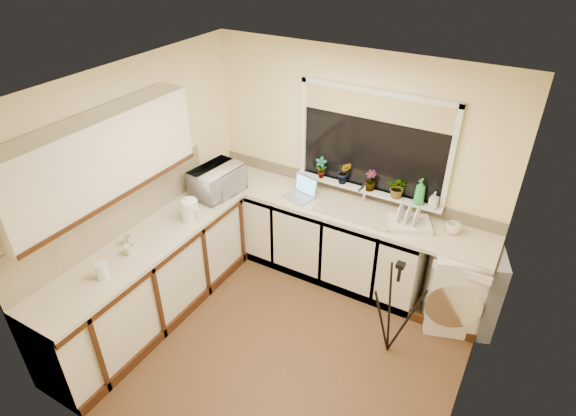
{
  "coord_description": "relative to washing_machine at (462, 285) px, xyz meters",
  "views": [
    {
      "loc": [
        1.64,
        -2.73,
        3.53
      ],
      "look_at": [
        -0.24,
        0.55,
        1.15
      ],
      "focal_mm": 29.76,
      "sensor_mm": 36.0,
      "label": 1
    }
  ],
  "objects": [
    {
      "name": "wall_front",
      "position": [
        -1.35,
        -2.66,
        0.79
      ],
      "size": [
        3.2,
        0.0,
        3.2
      ],
      "primitive_type": "plane",
      "rotation": [
        -1.57,
        0.0,
        0.0
      ],
      "color": "#FAE3A7",
      "rests_on": "ground"
    },
    {
      "name": "tripod",
      "position": [
        -0.44,
        -0.74,
        0.08
      ],
      "size": [
        0.51,
        0.51,
        1.04
      ],
      "primitive_type": null,
      "rotation": [
        0.0,
        0.0,
        0.02
      ],
      "color": "black",
      "rests_on": "floor"
    },
    {
      "name": "sink",
      "position": [
        -1.15,
        0.04,
        0.47
      ],
      "size": [
        0.82,
        0.46,
        0.03
      ],
      "primitive_type": "cube",
      "color": "tan",
      "rests_on": "worktop_back"
    },
    {
      "name": "steel_jar",
      "position": [
        -2.75,
        -1.55,
        0.51
      ],
      "size": [
        0.07,
        0.07,
        0.1
      ],
      "primitive_type": "cylinder",
      "color": "silver",
      "rests_on": "worktop_left"
    },
    {
      "name": "plant_a",
      "position": [
        -1.67,
        0.24,
        0.73
      ],
      "size": [
        0.15,
        0.12,
        0.24
      ],
      "primitive_type": "imported",
      "rotation": [
        0.0,
        0.0,
        0.29
      ],
      "color": "#999999",
      "rests_on": "windowsill"
    },
    {
      "name": "washing_machine",
      "position": [
        0.0,
        0.0,
        0.0
      ],
      "size": [
        0.77,
        0.76,
        0.88
      ],
      "primitive_type": "cube",
      "rotation": [
        0.0,
        0.0,
        0.31
      ],
      "color": "silver",
      "rests_on": "floor"
    },
    {
      "name": "base_cabinet_left",
      "position": [
        -2.65,
        -1.46,
        -0.01
      ],
      "size": [
        0.54,
        2.4,
        0.86
      ],
      "primitive_type": "cube",
      "color": "silver",
      "rests_on": "floor"
    },
    {
      "name": "plant_b",
      "position": [
        -1.41,
        0.25,
        0.74
      ],
      "size": [
        0.17,
        0.15,
        0.25
      ],
      "primitive_type": "imported",
      "rotation": [
        0.0,
        0.0,
        0.3
      ],
      "color": "#999999",
      "rests_on": "windowsill"
    },
    {
      "name": "plant_c",
      "position": [
        -1.12,
        0.26,
        0.72
      ],
      "size": [
        0.15,
        0.15,
        0.22
      ],
      "primitive_type": "imported",
      "rotation": [
        0.0,
        0.0,
        -0.2
      ],
      "color": "#999999",
      "rests_on": "windowsill"
    },
    {
      "name": "worktop_back",
      "position": [
        -1.35,
        0.04,
        0.44
      ],
      "size": [
        3.2,
        0.6,
        0.04
      ],
      "primitive_type": "cube",
      "color": "beige",
      "rests_on": "base_cabinet_back"
    },
    {
      "name": "microwave",
      "position": [
        -2.6,
        -0.38,
        0.61
      ],
      "size": [
        0.44,
        0.59,
        0.31
      ],
      "primitive_type": "imported",
      "rotation": [
        0.0,
        0.0,
        1.46
      ],
      "color": "silver",
      "rests_on": "worktop_left"
    },
    {
      "name": "faucet",
      "position": [
        -1.15,
        0.22,
        0.58
      ],
      "size": [
        0.03,
        0.03,
        0.24
      ],
      "primitive_type": "cylinder",
      "color": "silver",
      "rests_on": "worktop_back"
    },
    {
      "name": "wall_right",
      "position": [
        0.25,
        -1.16,
        0.79
      ],
      "size": [
        0.0,
        3.0,
        3.0
      ],
      "primitive_type": "plane",
      "rotation": [
        1.57,
        0.0,
        -1.57
      ],
      "color": "#FAE3A7",
      "rests_on": "ground"
    },
    {
      "name": "dish_rack",
      "position": [
        -0.6,
        0.02,
        0.49
      ],
      "size": [
        0.5,
        0.45,
        0.06
      ],
      "primitive_type": "cube",
      "rotation": [
        0.0,
        0.0,
        0.44
      ],
      "color": "beige",
      "rests_on": "worktop_back"
    },
    {
      "name": "soap_bottle_clear",
      "position": [
        -0.45,
        0.24,
        0.7
      ],
      "size": [
        0.08,
        0.09,
        0.17
      ],
      "primitive_type": "imported",
      "rotation": [
        0.0,
        0.0,
        -0.09
      ],
      "color": "#999999",
      "rests_on": "windowsill"
    },
    {
      "name": "base_cabinet_back",
      "position": [
        -1.68,
        0.04,
        -0.01
      ],
      "size": [
        2.55,
        0.6,
        0.86
      ],
      "primitive_type": "cube",
      "color": "silver",
      "rests_on": "floor"
    },
    {
      "name": "floor",
      "position": [
        -1.35,
        -1.16,
        -0.44
      ],
      "size": [
        3.2,
        3.2,
        0.0
      ],
      "primitive_type": "plane",
      "color": "brown",
      "rests_on": "ground"
    },
    {
      "name": "ceiling",
      "position": [
        -1.35,
        -1.16,
        2.01
      ],
      "size": [
        3.2,
        3.2,
        0.0
      ],
      "primitive_type": "plane",
      "rotation": [
        3.14,
        0.0,
        0.0
      ],
      "color": "white",
      "rests_on": "ground"
    },
    {
      "name": "wall_left",
      "position": [
        -2.95,
        -1.16,
        0.79
      ],
      "size": [
        0.0,
        3.0,
        3.0
      ],
      "primitive_type": "plane",
      "rotation": [
        1.57,
        0.0,
        1.57
      ],
      "color": "#FAE3A7",
      "rests_on": "ground"
    },
    {
      "name": "worktop_left",
      "position": [
        -2.65,
        -1.46,
        0.44
      ],
      "size": [
        0.6,
        2.4,
        0.04
      ],
      "primitive_type": "cube",
      "color": "beige",
      "rests_on": "base_cabinet_left"
    },
    {
      "name": "splashback_left",
      "position": [
        -2.94,
        -1.46,
        0.69
      ],
      "size": [
        0.02,
        2.4,
        0.45
      ],
      "primitive_type": "cube",
      "color": "beige",
      "rests_on": "wall_left"
    },
    {
      "name": "wall_back",
      "position": [
        -1.35,
        0.34,
        0.79
      ],
      "size": [
        3.2,
        0.0,
        3.2
      ],
      "primitive_type": "plane",
      "rotation": [
        1.57,
        0.0,
        0.0
      ],
      "color": "#FAE3A7",
      "rests_on": "ground"
    },
    {
      "name": "windowsill",
      "position": [
        -1.15,
        0.27,
        0.6
      ],
      "size": [
        1.6,
        0.14,
        0.03
      ],
      "primitive_type": "cube",
      "color": "white",
      "rests_on": "wall_back"
    },
    {
      "name": "upper_cabinet",
      "position": [
        -2.79,
        -1.61,
        1.36
      ],
      "size": [
        0.28,
        1.9,
        0.7
      ],
      "primitive_type": "cube",
      "color": "silver",
      "rests_on": "wall_left"
    },
    {
      "name": "window_glass",
      "position": [
        -1.15,
        0.32,
        1.11
      ],
      "size": [
        1.5,
        0.02,
        1.0
      ],
      "primitive_type": "cube",
      "color": "black",
      "rests_on": "wall_back"
    },
    {
      "name": "kettle",
      "position": [
        -2.51,
        -0.95,
        0.57
      ],
      "size": [
        0.17,
        0.17,
        0.23
      ],
      "primitive_type": "cylinder",
      "color": "white",
      "rests_on": "worktop_left"
    },
    {
      "name": "splashback_back",
      "position": [
        -1.35,
        0.33,
        0.53
      ],
      "size": [
        3.2,
        0.02,
        0.14
      ],
      "primitive_type": "cube",
      "color": "beige",
      "rests_on": "wall_back"
    },
    {
      "name": "window_blind",
      "position": [
        -1.15,
        0.3,
        1.49
      ],
      "size": [
        1.5,
        0.02,
        0.25
      ],
      "primitive_type": "cube",
      "color": "tan",
      "rests_on": "wall_back"
    },
    {
      "name": "glass_jug",
      "position": [
        -2.59,
        -1.99,
        0.53
      ],
      "size": [
        0.1,
        0.1,
        0.15
      ],
      "primitive_type": "cylinder",
      "color": "white",
      "rests_on": "worktop_left"
    },
    {
      "name": "cup_left",
      "position": [
        -2.64,
        -1.64,
        0.51
      ],
      "size": [
        0.11,
        0.11,
        0.09
      ],
      "primitive_type": "imported",
      "rotation": [
        0.0,
        0.0,
        -0.14
      ],
      "color": "#EFE6C5",
      "rests_on": "worktop_left"
    },
    {
      "name": "cup_back",
      "position": [
        -0.21,
        0.13,
        0.52
      ],
      "size": [
        0.17,
        0.17,
        0.11
      ],
      "primitive_type": "imported",
      "rotation": [
        0.0,
        0.0,
        -0.34
      ],
      "color": "white",
      "rests_on": "worktop_back"
    },
    {
      "name": "plant_d",
      "position": [
        -0.82,
        0.25,
        0.73
      ],
      "size": [
        0.22,
        0.2,
        0.23
      ],
      "primitive_type": "imported",
      "rotation": [
        0.0,
        0.0,
        0.08
      ],
      "color": "#999999",
      "rests_on": "windowsill"
    },
    {
      "name": "soap_bottle_green",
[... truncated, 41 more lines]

